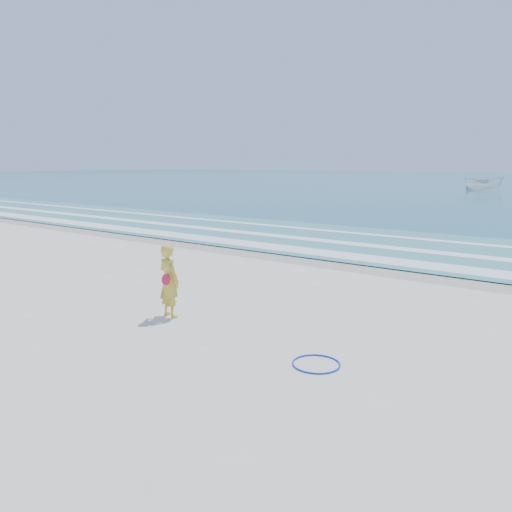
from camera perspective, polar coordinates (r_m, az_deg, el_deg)
The scene contains 9 objects.
ground at distance 12.24m, azimuth -11.51°, elevation -7.37°, with size 400.00×400.00×0.00m, color silver.
wet_sand at distance 19.22m, azimuth 8.85°, elevation -0.71°, with size 400.00×2.40×0.00m, color #B2A893.
shallow at distance 23.68m, azimuth 14.55°, elevation 1.32°, with size 400.00×10.00×0.01m, color #59B7AD.
foam_near at distance 20.35m, azimuth 10.58°, elevation 0.01°, with size 400.00×1.40×0.01m, color white.
foam_mid at distance 22.95m, azimuth 13.79°, elevation 1.08°, with size 400.00×0.90×0.01m, color white.
foam_far at distance 25.99m, azimuth 16.65°, elevation 2.03°, with size 400.00×0.60×0.01m, color white.
hoop at distance 9.65m, azimuth 6.89°, elevation -12.14°, with size 0.92×0.92×0.03m, color #0B33D5.
boat at distance 74.03m, azimuth 24.57°, elevation 7.56°, with size 1.87×4.97×1.92m, color white.
woman at distance 12.33m, azimuth -9.90°, elevation -2.81°, with size 0.72×0.54×1.81m.
Camera 1 is at (8.76, -7.69, 3.74)m, focal length 35.00 mm.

